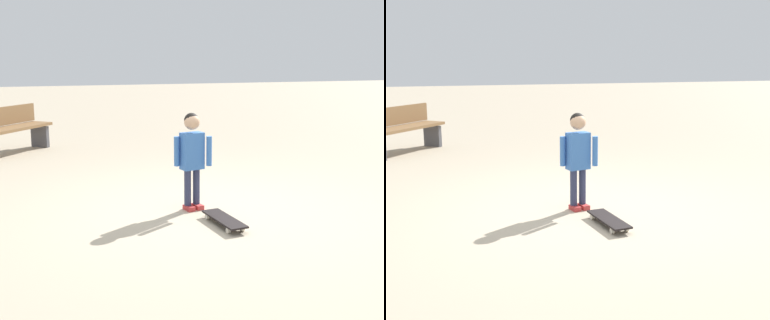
# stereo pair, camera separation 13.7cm
# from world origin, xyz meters

# --- Properties ---
(ground_plane) EXTENTS (50.00, 50.00, 0.00)m
(ground_plane) POSITION_xyz_m (0.00, 0.00, 0.00)
(ground_plane) COLOR tan
(child_person) EXTENTS (0.22, 0.40, 1.06)m
(child_person) POSITION_xyz_m (-0.10, -0.03, 0.66)
(child_person) COLOR #2D3351
(child_person) RESTS_ON ground
(skateboard) EXTENTS (0.66, 0.26, 0.07)m
(skateboard) POSITION_xyz_m (0.52, 0.10, 0.06)
(skateboard) COLOR black
(skateboard) RESTS_ON ground
(street_bench) EXTENTS (1.51, 1.36, 0.80)m
(street_bench) POSITION_xyz_m (-4.15, -1.97, 0.42)
(street_bench) COLOR brown
(street_bench) RESTS_ON ground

